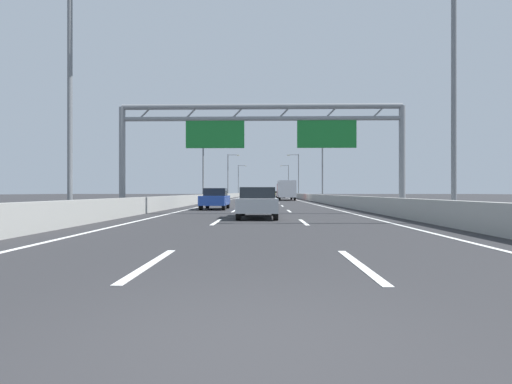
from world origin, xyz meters
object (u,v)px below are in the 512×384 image
Objects in this scene: streetlamp_right_mid at (321,160)px; box_truck at (286,190)px; streetlamp_left_far at (229,173)px; sign_gantry at (263,130)px; streetlamp_left_mid at (205,160)px; silver_car at (258,202)px; streetlamp_left_distant at (239,178)px; yellow_car at (275,194)px; streetlamp_left_near at (76,90)px; streetlamp_right_far at (297,173)px; blue_car at (215,199)px; streetlamp_right_distant at (288,178)px; black_car at (251,194)px; green_car at (263,193)px; white_car at (280,194)px; streetlamp_right_near at (448,88)px.

streetlamp_right_mid is 1.09× the size of box_truck.
streetlamp_left_far is (-14.93, 33.36, 0.00)m from streetlamp_right_mid.
sign_gantry is 1.75× the size of streetlamp_left_mid.
streetlamp_left_distant is at bearing 94.33° from silver_car.
streetlamp_left_near is at bearing -96.39° from yellow_car.
sign_gantry is 1.75× the size of streetlamp_right_far.
streetlamp_left_near is 2.31× the size of blue_car.
streetlamp_left_far is at bearing 97.21° from sign_gantry.
streetlamp_right_mid is 66.73m from streetlamp_right_distant.
green_car is at bearing 82.19° from black_car.
streetlamp_right_far is at bearing 31.74° from white_car.
blue_car is 105.65m from green_car.
streetlamp_left_far is 2.07× the size of silver_car.
yellow_car is (10.84, 96.79, -4.63)m from streetlamp_left_near.
green_car is (7.30, 117.59, -4.65)m from streetlamp_left_near.
streetlamp_left_distant is at bearing 90.00° from streetlamp_left_mid.
streetlamp_right_mid is (0.00, 33.36, 0.00)m from streetlamp_right_near.
black_car is at bearing 86.22° from streetlamp_left_mid.
white_car is at bearing 82.44° from blue_car.
streetlamp_right_near is at bearing -42.33° from sign_gantry.
streetlamp_left_distant is at bearing 114.11° from streetlamp_right_far.
streetlamp_right_mid and streetlamp_left_distant have the same top height.
streetlamp_left_near is 1.00× the size of streetlamp_left_distant.
streetlamp_right_distant is 88.88m from blue_car.
streetlamp_right_distant is at bearing 32.36° from black_car.
streetlamp_right_near is 2.31× the size of blue_car.
streetlamp_right_mid reaches higher than green_car.
box_truck is (3.62, 38.41, 0.86)m from silver_car.
blue_car is (-3.48, 5.31, -4.06)m from sign_gantry.
streetlamp_right_far is at bearing -81.47° from green_car.
blue_car is at bearing -87.33° from streetlamp_left_distant.
streetlamp_right_near and streetlamp_left_distant have the same top height.
streetlamp_left_far reaches higher than white_car.
yellow_car is (10.84, 30.07, -4.63)m from streetlamp_left_far.
streetlamp_left_mid is 64.52m from yellow_car.
streetlamp_right_near reaches higher than box_truck.
silver_car is (-7.60, -96.90, -4.65)m from streetlamp_right_distant.
streetlamp_left_far is 36.55m from streetlamp_right_distant.
streetlamp_left_far reaches higher than black_car.
streetlamp_right_near is 2.09× the size of yellow_car.
streetlamp_left_far is 1.00× the size of streetlamp_right_far.
streetlamp_right_mid reaches higher than silver_car.
sign_gantry is at bearing -74.11° from streetlamp_left_mid.
streetlamp_right_mid is 1.00× the size of streetlamp_left_distant.
streetlamp_left_near is 2.09× the size of yellow_car.
white_car is 0.93× the size of silver_car.
blue_car reaches higher than green_car.
streetlamp_left_near is at bearing -99.75° from white_car.
streetlamp_right_distant is at bearing 90.00° from streetlamp_right_far.
green_car is (-7.63, 117.59, -4.65)m from streetlamp_right_near.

